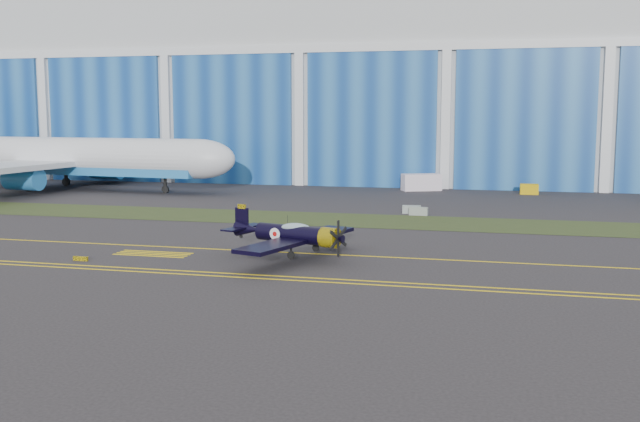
% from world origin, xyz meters
% --- Properties ---
extents(ground, '(260.00, 260.00, 0.00)m').
position_xyz_m(ground, '(0.00, 0.00, 0.00)').
color(ground, '#332E31').
rests_on(ground, ground).
extents(grass_median, '(260.00, 10.00, 0.02)m').
position_xyz_m(grass_median, '(0.00, 14.00, 0.02)').
color(grass_median, '#475128').
rests_on(grass_median, ground).
extents(hangar, '(220.00, 45.70, 30.00)m').
position_xyz_m(hangar, '(0.00, 71.79, 14.96)').
color(hangar, silver).
rests_on(hangar, ground).
extents(taxiway_centreline, '(200.00, 0.20, 0.02)m').
position_xyz_m(taxiway_centreline, '(0.00, -5.00, 0.01)').
color(taxiway_centreline, yellow).
rests_on(taxiway_centreline, ground).
extents(edge_line_near, '(80.00, 0.20, 0.02)m').
position_xyz_m(edge_line_near, '(0.00, -14.50, 0.01)').
color(edge_line_near, yellow).
rests_on(edge_line_near, ground).
extents(edge_line_far, '(80.00, 0.20, 0.02)m').
position_xyz_m(edge_line_far, '(0.00, -13.50, 0.01)').
color(edge_line_far, yellow).
rests_on(edge_line_far, ground).
extents(hold_short_ladder, '(6.00, 2.40, 0.02)m').
position_xyz_m(hold_short_ladder, '(-18.00, -8.10, 0.01)').
color(hold_short_ladder, yellow).
rests_on(hold_short_ladder, ground).
extents(guard_board_left, '(1.20, 0.15, 0.35)m').
position_xyz_m(guard_board_left, '(-22.00, -12.00, 0.17)').
color(guard_board_left, yellow).
rests_on(guard_board_left, ground).
extents(warbird, '(14.19, 15.68, 3.88)m').
position_xyz_m(warbird, '(-6.85, -7.62, 1.95)').
color(warbird, black).
rests_on(warbird, ground).
extents(jetliner, '(65.89, 57.46, 21.41)m').
position_xyz_m(jetliner, '(-54.05, 35.49, 10.71)').
color(jetliner, white).
rests_on(jetliner, ground).
extents(shipping_container, '(5.92, 4.27, 2.38)m').
position_xyz_m(shipping_container, '(-3.03, 46.03, 1.19)').
color(shipping_container, white).
rests_on(shipping_container, ground).
extents(tug, '(2.47, 1.59, 1.41)m').
position_xyz_m(tug, '(11.85, 44.52, 0.70)').
color(tug, '#DEAF0B').
rests_on(tug, ground).
extents(cart, '(2.18, 1.67, 1.16)m').
position_xyz_m(cart, '(-71.77, 44.99, 0.58)').
color(cart, silver).
rests_on(cart, ground).
extents(barrier_a, '(2.04, 0.75, 0.90)m').
position_xyz_m(barrier_a, '(-1.27, 20.74, 0.45)').
color(barrier_a, '#939F99').
rests_on(barrier_a, ground).
extents(barrier_b, '(2.04, 0.75, 0.90)m').
position_xyz_m(barrier_b, '(-0.36, 19.41, 0.45)').
color(barrier_b, gray).
rests_on(barrier_b, ground).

